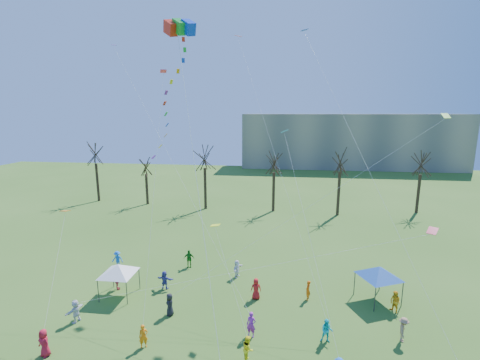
# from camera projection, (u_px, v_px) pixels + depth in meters

# --- Properties ---
(distant_building) EXTENTS (60.00, 14.00, 15.00)m
(distant_building) POSITION_uv_depth(u_px,v_px,m) (349.00, 141.00, 95.01)
(distant_building) COLOR gray
(distant_building) RESTS_ON ground
(bare_tree_row) EXTENTS (68.45, 9.16, 10.50)m
(bare_tree_row) POSITION_uv_depth(u_px,v_px,m) (269.00, 166.00, 52.44)
(bare_tree_row) COLOR black
(bare_tree_row) RESTS_ON ground
(big_box_kite) EXTENTS (3.59, 5.75, 21.33)m
(big_box_kite) POSITION_uv_depth(u_px,v_px,m) (174.00, 101.00, 22.74)
(big_box_kite) COLOR red
(big_box_kite) RESTS_ON ground
(canopy_tent_white) EXTENTS (3.80, 3.80, 2.85)m
(canopy_tent_white) POSITION_uv_depth(u_px,v_px,m) (118.00, 269.00, 28.18)
(canopy_tent_white) COLOR #3F3F44
(canopy_tent_white) RESTS_ON ground
(canopy_tent_blue) EXTENTS (3.68, 3.68, 3.02)m
(canopy_tent_blue) POSITION_uv_depth(u_px,v_px,m) (379.00, 272.00, 27.39)
(canopy_tent_blue) COLOR #3F3F44
(canopy_tent_blue) RESTS_ON ground
(festival_crowd) EXTENTS (27.33, 14.32, 1.85)m
(festival_crowd) POSITION_uv_depth(u_px,v_px,m) (223.00, 303.00, 25.91)
(festival_crowd) COLOR red
(festival_crowd) RESTS_ON ground
(small_kites_aloft) EXTENTS (30.65, 18.18, 34.12)m
(small_kites_aloft) POSITION_uv_depth(u_px,v_px,m) (247.00, 131.00, 27.26)
(small_kites_aloft) COLOR orange
(small_kites_aloft) RESTS_ON ground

